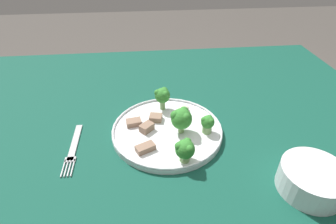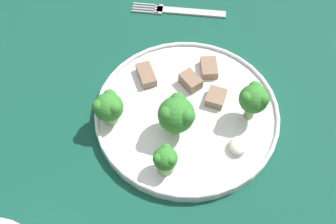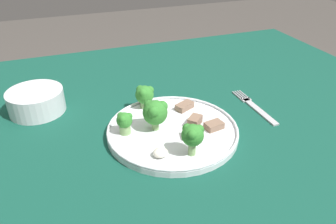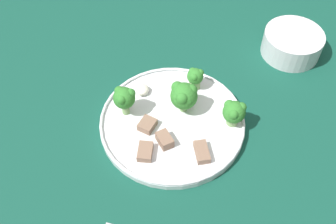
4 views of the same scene
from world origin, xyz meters
The scene contains 13 objects.
table centered at (0.00, 0.00, 0.64)m, with size 1.31×1.10×0.72m.
dinner_plate centered at (-0.01, -0.01, 0.73)m, with size 0.27×0.27×0.02m.
fork centered at (0.22, 0.02, 0.73)m, with size 0.02×0.18×0.00m.
cream_bowl centered at (-0.27, 0.19, 0.75)m, with size 0.13×0.13×0.05m.
broccoli_floret_near_rim_left centered at (-0.04, 0.00, 0.78)m, with size 0.05×0.05×0.07m.
broccoli_floret_center_left centered at (-0.11, 0.01, 0.76)m, with size 0.03×0.03×0.05m.
broccoli_floret_back_left centered at (-0.01, -0.10, 0.78)m, with size 0.04×0.04×0.06m.
broccoli_floret_front_left centered at (-0.04, 0.10, 0.77)m, with size 0.04×0.04×0.05m.
meat_slice_front_slice centered at (0.02, -0.05, 0.74)m, with size 0.04×0.03×0.01m.
meat_slice_middle_slice centered at (0.05, 0.06, 0.74)m, with size 0.05×0.04×0.01m.
meat_slice_rear_slice centered at (0.04, -0.01, 0.75)m, with size 0.04×0.04×0.02m.
meat_slice_edge_slice centered at (0.07, -0.04, 0.74)m, with size 0.04×0.03×0.01m.
sauce_dollop centered at (-0.06, -0.09, 0.74)m, with size 0.03×0.03×0.02m.
Camera 1 is at (0.04, 0.49, 1.15)m, focal length 28.00 mm.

